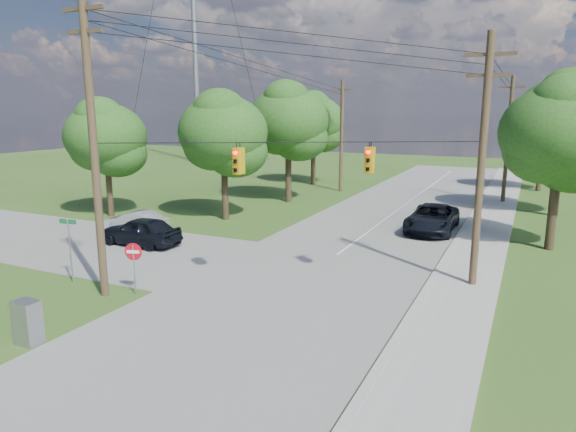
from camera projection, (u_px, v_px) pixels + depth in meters
The scene contains 22 objects.
ground at pixel (191, 318), 18.78m from camera, with size 140.00×140.00×0.00m, color #30521B.
main_road at pixel (298, 284), 22.35m from camera, with size 10.00×100.00×0.03m, color gray.
sidewalk_east at pixel (458, 308), 19.52m from camera, with size 2.60×100.00×0.12m, color #A7A39C.
pole_sw at pixel (93, 142), 19.78m from camera, with size 2.00×0.32×12.00m.
pole_ne at pixel (482, 159), 20.97m from camera, with size 2.00×0.32×10.50m.
pole_north_e at pixel (508, 139), 40.47m from camera, with size 2.00×0.32×10.00m.
pole_north_w at pixel (342, 135), 46.32m from camera, with size 2.00×0.32×10.00m.
power_lines at pixel (342, 76), 26.45m from camera, with size 13.93×29.62×4.93m.
traffic_signals at pixel (305, 160), 20.48m from camera, with size 4.91×3.27×1.05m.
tree_w_near at pixel (223, 132), 34.17m from camera, with size 6.00×6.00×8.40m.
tree_w_mid at pixel (288, 120), 40.68m from camera, with size 6.40×6.40×9.22m.
tree_w_far at pixel (314, 121), 50.42m from camera, with size 6.00×6.00×8.73m.
tree_e_near at pixel (561, 133), 26.57m from camera, with size 6.20×6.20×8.81m.
tree_e_mid at pixel (564, 117), 35.06m from camera, with size 6.60×6.60×9.64m.
tree_e_far at pixel (544, 126), 46.28m from camera, with size 5.80×5.80×8.32m.
tree_cross_n at pixel (106, 137), 35.39m from camera, with size 5.60×5.60×7.91m.
car_cross_dark at pixel (140, 231), 28.47m from camera, with size 1.91×4.74×1.62m, color black.
car_cross_silver at pixel (135, 222), 31.43m from camera, with size 1.41×4.03×1.33m, color #ADB1B5.
car_main_north at pixel (432, 218), 31.70m from camera, with size 2.72×5.89×1.64m, color black.
control_cabinet at pixel (28, 323), 16.56m from camera, with size 0.81×0.59×1.47m, color gray.
do_not_enter_sign at pixel (134, 257), 20.80m from camera, with size 0.70×0.26×2.19m.
street_name_sign at pixel (70, 243), 22.26m from camera, with size 0.85×0.16×2.85m.
Camera 1 is at (10.76, -14.37, 7.53)m, focal length 32.00 mm.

